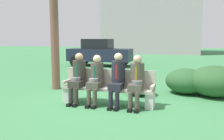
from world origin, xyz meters
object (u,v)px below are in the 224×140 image
seated_man_leftmost (78,75)px  parked_car_near (100,53)px  seated_man_centerright (117,77)px  shrub_near_bench (186,81)px  seated_man_rightmost (137,79)px  shrub_mid_lawn (215,81)px  seated_man_centerleft (96,77)px  shrub_far_lawn (139,86)px  building_backdrop (153,1)px  park_bench (108,87)px

seated_man_leftmost → parked_car_near: (-2.44, 8.20, 0.10)m
seated_man_centerright → shrub_near_bench: (1.65, 1.96, -0.36)m
seated_man_leftmost → shrub_near_bench: bearing=35.8°
seated_man_rightmost → shrub_mid_lawn: size_ratio=0.88×
shrub_near_bench → seated_man_leftmost: bearing=-144.2°
seated_man_centerleft → shrub_mid_lawn: seated_man_centerleft is taller
shrub_near_bench → shrub_far_lawn: 1.51m
shrub_near_bench → building_backdrop: building_backdrop is taller
park_bench → shrub_far_lawn: (0.58, 1.19, -0.16)m
seated_man_leftmost → shrub_mid_lawn: bearing=27.0°
seated_man_centerright → parked_car_near: bearing=113.2°
seated_man_centerright → shrub_far_lawn: bearing=77.2°
park_bench → seated_man_leftmost: 0.86m
shrub_mid_lawn → seated_man_leftmost: bearing=-153.0°
seated_man_rightmost → shrub_near_bench: (1.16, 1.97, -0.33)m
park_bench → shrub_far_lawn: size_ratio=2.70×
seated_man_centerleft → shrub_mid_lawn: (3.03, 1.81, -0.25)m
shrub_near_bench → shrub_mid_lawn: (0.80, -0.17, 0.07)m
shrub_near_bench → building_backdrop: bearing=100.5°
shrub_far_lawn → seated_man_centerright: bearing=-102.8°
seated_man_centerleft → building_backdrop: building_backdrop is taller
shrub_mid_lawn → shrub_far_lawn: bearing=-167.4°
shrub_mid_lawn → shrub_far_lawn: 2.22m
shrub_far_lawn → shrub_near_bench: bearing=25.7°
seated_man_centerleft → building_backdrop: 24.35m
park_bench → shrub_near_bench: size_ratio=1.92×
shrub_mid_lawn → seated_man_centerleft: bearing=-149.2°
seated_man_centerright → seated_man_rightmost: seated_man_centerright is taller
shrub_mid_lawn → seated_man_centerright: bearing=-143.9°
seated_man_centerright → building_backdrop: bearing=95.7°
seated_man_centerleft → building_backdrop: bearing=94.3°
seated_man_centerright → seated_man_rightmost: size_ratio=1.03×
shrub_near_bench → seated_man_centerleft: bearing=-138.4°
park_bench → shrub_far_lawn: park_bench is taller
seated_man_centerright → seated_man_rightmost: bearing=-1.2°
seated_man_rightmost → seated_man_centerright: bearing=178.8°
seated_man_centerleft → shrub_near_bench: 2.99m
seated_man_centerleft → parked_car_near: parked_car_near is taller
shrub_mid_lawn → shrub_far_lawn: shrub_mid_lawn is taller
seated_man_leftmost → seated_man_centerright: (1.08, 0.01, 0.01)m
seated_man_leftmost → building_backdrop: 24.31m
seated_man_leftmost → seated_man_centerleft: bearing=-0.5°
seated_man_rightmost → shrub_mid_lawn: seated_man_rightmost is taller
park_bench → building_backdrop: size_ratio=0.19×
seated_man_centerleft → seated_man_centerright: size_ratio=0.95×
seated_man_centerleft → shrub_near_bench: (2.22, 1.98, -0.32)m
seated_man_leftmost → shrub_far_lawn: seated_man_leftmost is taller
building_backdrop → seated_man_leftmost: bearing=-86.9°
seated_man_centerleft → shrub_far_lawn: bearing=56.7°
seated_man_leftmost → seated_man_centerleft: 0.51m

